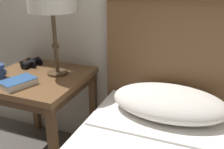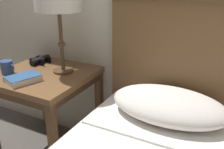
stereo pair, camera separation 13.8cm
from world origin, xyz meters
The scene contains 4 objects.
nightstand centered at (-0.49, 0.77, 0.52)m, with size 0.58×0.58×0.60m.
book_on_nightstand centered at (-0.50, 0.60, 0.61)m, with size 0.18×0.22×0.04m.
binoculars_pair centered at (-0.63, 0.90, 0.62)m, with size 0.14×0.16×0.05m.
coffee_mug centered at (-0.68, 0.65, 0.64)m, with size 0.10×0.08×0.08m.
Camera 2 is at (0.63, -0.42, 1.20)m, focal length 42.00 mm.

